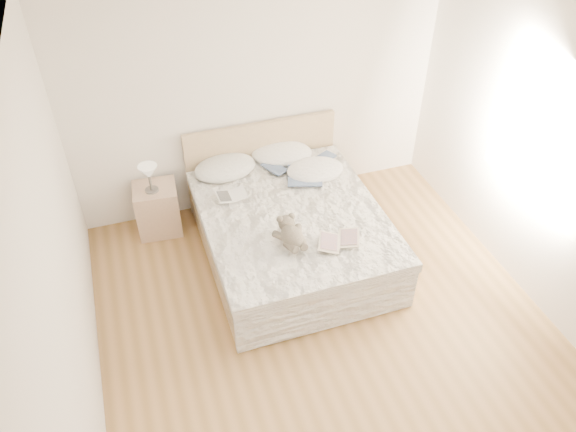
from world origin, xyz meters
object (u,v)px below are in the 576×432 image
(bed, at_px, (290,230))
(childrens_book, at_px, (339,241))
(nightstand, at_px, (158,209))
(teddy_bear, at_px, (292,242))
(table_lamp, at_px, (149,173))
(photo_book, at_px, (232,196))

(bed, bearing_deg, childrens_book, -67.70)
(nightstand, relative_size, teddy_bear, 1.55)
(table_lamp, distance_m, teddy_bear, 1.70)
(table_lamp, bearing_deg, bed, -31.46)
(table_lamp, relative_size, teddy_bear, 0.85)
(nightstand, xyz_separation_m, teddy_bear, (1.07, -1.34, 0.37))
(bed, relative_size, photo_book, 6.90)
(bed, height_order, photo_book, bed)
(bed, xyz_separation_m, table_lamp, (-1.25, 0.76, 0.48))
(bed, xyz_separation_m, childrens_book, (0.26, -0.63, 0.32))
(photo_book, bearing_deg, bed, -33.97)
(nightstand, bearing_deg, photo_book, -33.55)
(nightstand, distance_m, photo_book, 0.93)
(bed, height_order, table_lamp, bed)
(childrens_book, bearing_deg, photo_book, 152.89)
(photo_book, bearing_deg, teddy_bear, -69.20)
(nightstand, xyz_separation_m, photo_book, (0.72, -0.48, 0.35))
(nightstand, relative_size, table_lamp, 1.81)
(table_lamp, height_order, teddy_bear, table_lamp)
(bed, bearing_deg, teddy_bear, -106.49)
(nightstand, height_order, teddy_bear, teddy_bear)
(bed, distance_m, photo_book, 0.68)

